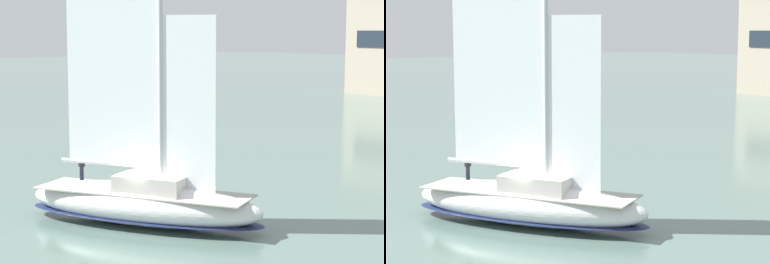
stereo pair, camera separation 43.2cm
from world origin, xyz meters
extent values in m
plane|color=slate|center=(0.00, 0.00, 0.00)|extent=(400.00, 400.00, 0.00)
ellipsoid|color=silver|center=(0.00, 0.00, 1.01)|extent=(12.09, 8.47, 2.02)
ellipsoid|color=#19234C|center=(0.00, 0.00, 0.46)|extent=(12.22, 8.56, 0.24)
cube|color=#BCB7A8|center=(0.00, 0.00, 1.60)|extent=(10.58, 7.34, 0.06)
cube|color=beige|center=(0.53, 0.28, 2.05)|extent=(4.04, 3.61, 0.83)
cylinder|color=silver|center=(0.84, 0.44, 9.07)|extent=(0.24, 0.24, 14.88)
cylinder|color=silver|center=(-1.53, -0.80, 2.82)|extent=(4.84, 2.66, 0.20)
cube|color=white|center=(-1.34, -0.70, 8.92)|extent=(4.38, 2.31, 12.20)
cube|color=white|center=(2.09, 1.09, 5.72)|extent=(2.33, 1.24, 8.19)
cylinder|color=#232838|center=(-3.35, -1.30, 2.05)|extent=(0.27, 0.27, 0.85)
cylinder|color=#262628|center=(-3.35, -1.30, 2.80)|extent=(0.46, 0.46, 0.65)
sphere|color=tan|center=(-3.35, -1.30, 3.25)|extent=(0.24, 0.24, 0.24)
ellipsoid|color=white|center=(-34.08, 20.22, 0.65)|extent=(6.04, 7.61, 1.31)
ellipsoid|color=#19234C|center=(-34.08, 20.22, 0.29)|extent=(6.10, 7.69, 0.16)
cube|color=silver|center=(-34.08, 20.22, 1.04)|extent=(5.25, 6.65, 0.06)
cube|color=#333D4C|center=(-34.29, 20.54, 1.34)|extent=(2.45, 2.63, 0.54)
cylinder|color=silver|center=(-34.42, 20.73, 5.89)|extent=(0.15, 0.15, 9.62)
cylinder|color=silver|center=(-33.47, 19.29, 1.84)|extent=(2.02, 2.96, 0.13)
cylinder|color=silver|center=(-33.47, 19.29, 1.94)|extent=(1.89, 2.72, 0.21)
camera|label=1|loc=(28.14, -20.11, 9.15)|focal=70.00mm
camera|label=2|loc=(28.41, -19.77, 9.15)|focal=70.00mm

